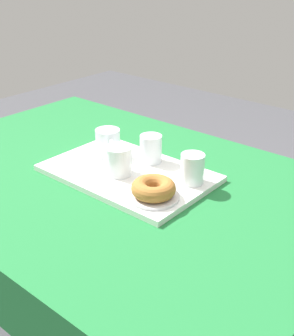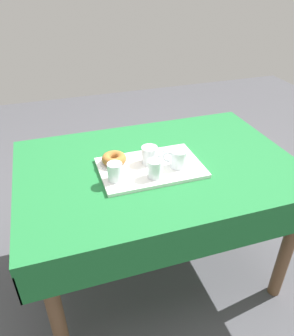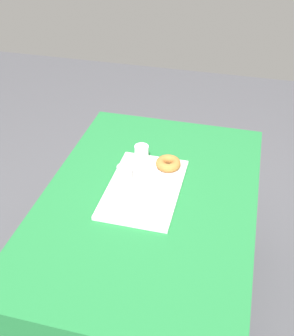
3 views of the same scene
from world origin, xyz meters
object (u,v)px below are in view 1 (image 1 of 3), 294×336
object	(u,v)px
tea_mug_right	(118,161)
water_glass_near	(151,150)
donut_plate_left	(153,196)
water_glass_far	(192,170)
serving_tray	(128,173)
sugar_donut_left	(154,188)
tea_mug_left	(108,143)
dining_table	(110,202)

from	to	relation	value
tea_mug_right	water_glass_near	bearing A→B (deg)	81.62
donut_plate_left	water_glass_near	bearing A→B (deg)	131.71
water_glass_near	water_glass_far	bearing A→B (deg)	-10.14
serving_tray	water_glass_near	bearing A→B (deg)	83.25
serving_tray	sugar_donut_left	bearing A→B (deg)	-25.09
serving_tray	tea_mug_right	xyz separation A→B (m)	(-0.01, -0.03, 0.05)
water_glass_far	sugar_donut_left	bearing A→B (deg)	-101.14
tea_mug_left	water_glass_far	world-z (taller)	same
tea_mug_left	donut_plate_left	xyz separation A→B (m)	(0.27, -0.11, -0.03)
donut_plate_left	dining_table	bearing A→B (deg)	168.50
water_glass_far	sugar_donut_left	xyz separation A→B (m)	(-0.03, -0.13, -0.01)
water_glass_near	sugar_donut_left	xyz separation A→B (m)	(0.14, -0.16, -0.01)
serving_tray	water_glass_far	xyz separation A→B (m)	(0.18, 0.06, 0.04)
tea_mug_right	water_glass_near	distance (m)	0.12
serving_tray	sugar_donut_left	distance (m)	0.17
dining_table	tea_mug_right	distance (m)	0.15
dining_table	donut_plate_left	world-z (taller)	donut_plate_left
dining_table	tea_mug_left	xyz separation A→B (m)	(-0.07, 0.07, 0.15)
tea_mug_left	water_glass_far	bearing A→B (deg)	3.47
dining_table	donut_plate_left	bearing A→B (deg)	-11.50
water_glass_near	donut_plate_left	bearing A→B (deg)	-48.29
serving_tray	tea_mug_left	xyz separation A→B (m)	(-0.12, 0.04, 0.05)
serving_tray	dining_table	bearing A→B (deg)	-147.35
donut_plate_left	sugar_donut_left	xyz separation A→B (m)	(0.00, -0.00, 0.02)
tea_mug_left	donut_plate_left	world-z (taller)	tea_mug_left
tea_mug_left	water_glass_near	size ratio (longest dim) A/B	1.27
tea_mug_left	sugar_donut_left	size ratio (longest dim) A/B	0.92
tea_mug_right	sugar_donut_left	xyz separation A→B (m)	(0.16, -0.04, -0.01)
tea_mug_right	water_glass_far	world-z (taller)	same
serving_tray	water_glass_far	world-z (taller)	water_glass_far
water_glass_near	water_glass_far	distance (m)	0.17
serving_tray	water_glass_near	world-z (taller)	water_glass_near
sugar_donut_left	dining_table	bearing A→B (deg)	168.50
tea_mug_left	sugar_donut_left	world-z (taller)	tea_mug_left
serving_tray	tea_mug_left	size ratio (longest dim) A/B	4.47
dining_table	sugar_donut_left	world-z (taller)	sugar_donut_left
water_glass_near	tea_mug_right	bearing A→B (deg)	-98.38
water_glass_near	dining_table	bearing A→B (deg)	-116.15
serving_tray	tea_mug_right	bearing A→B (deg)	-102.97
tea_mug_right	water_glass_far	distance (m)	0.21
dining_table	tea_mug_right	world-z (taller)	tea_mug_right
water_glass_near	donut_plate_left	size ratio (longest dim) A/B	0.61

